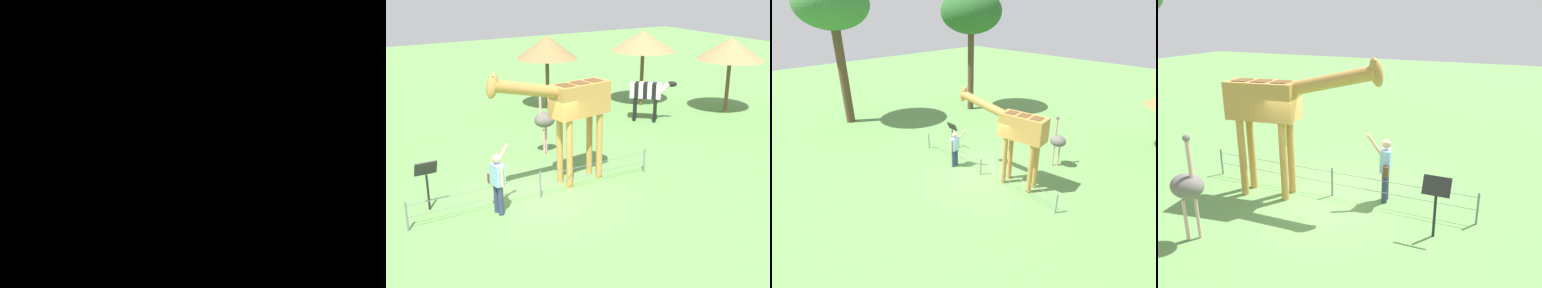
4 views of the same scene
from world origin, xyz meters
The scene contains 8 objects.
ground_plane centered at (0.00, 0.00, 0.00)m, with size 60.00×60.00×0.00m, color #60934C.
giraffe centered at (-1.23, -0.36, 2.29)m, with size 3.82×1.02×3.52m.
visitor centered at (1.30, 0.36, 0.90)m, with size 0.59×0.58×1.75m.
ostrich centered at (-1.69, -2.82, 1.18)m, with size 0.70×0.56×2.25m.
tree_east centered at (6.52, -5.71, 5.97)m, with size 3.66×3.66×7.33m.
tree_northeast centered at (9.74, 1.27, 6.39)m, with size 3.84×3.84×7.85m.
info_sign centered at (2.75, -0.75, 0.95)m, with size 0.56×0.21×1.32m.
wire_fence centered at (0.00, 0.11, 0.40)m, with size 7.05×0.05×0.75m.
Camera 3 is at (-7.39, 8.06, 6.45)m, focal length 28.18 mm.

